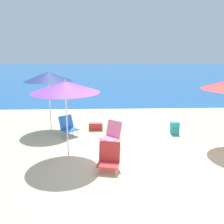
# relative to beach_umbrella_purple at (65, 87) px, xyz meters

# --- Properties ---
(ground_plane) EXTENTS (60.00, 60.00, 0.00)m
(ground_plane) POSITION_rel_beach_umbrella_purple_xyz_m (2.02, -0.00, -1.93)
(ground_plane) COLOR beige
(sea_water) EXTENTS (60.00, 40.00, 0.01)m
(sea_water) POSITION_rel_beach_umbrella_purple_xyz_m (2.02, 25.58, -1.93)
(sea_water) COLOR #1E5699
(sea_water) RESTS_ON ground
(beach_umbrella_purple) EXTENTS (1.81, 1.81, 2.12)m
(beach_umbrella_purple) POSITION_rel_beach_umbrella_purple_xyz_m (0.00, 0.00, 0.00)
(beach_umbrella_purple) COLOR white
(beach_umbrella_purple) RESTS_ON ground
(beach_umbrella_navy) EXTENTS (1.69, 1.69, 2.15)m
(beach_umbrella_navy) POSITION_rel_beach_umbrella_purple_xyz_m (-0.95, 2.43, 0.01)
(beach_umbrella_navy) COLOR white
(beach_umbrella_navy) RESTS_ON ground
(beach_chair_pink) EXTENTS (0.73, 0.74, 0.75)m
(beach_chair_pink) POSITION_rel_beach_umbrella_purple_xyz_m (1.24, 0.75, -1.55)
(beach_chair_pink) COLOR silver
(beach_chair_pink) RESTS_ON ground
(beach_chair_red) EXTENTS (0.60, 0.57, 0.69)m
(beach_chair_red) POSITION_rel_beach_umbrella_purple_xyz_m (1.11, -0.85, -1.61)
(beach_chair_red) COLOR silver
(beach_chair_red) RESTS_ON ground
(beach_chair_blue) EXTENTS (0.70, 0.70, 0.69)m
(beach_chair_blue) POSITION_rel_beach_umbrella_purple_xyz_m (-0.23, 1.69, -1.58)
(beach_chair_blue) COLOR silver
(beach_chair_blue) RESTS_ON ground
(backpack_teal) EXTENTS (0.28, 0.27, 0.44)m
(backpack_teal) POSITION_rel_beach_umbrella_purple_xyz_m (3.46, 1.69, -1.71)
(backpack_teal) COLOR teal
(backpack_teal) RESTS_ON ground
(cooler_box) EXTENTS (0.52, 0.31, 0.34)m
(cooler_box) POSITION_rel_beach_umbrella_purple_xyz_m (0.70, 2.32, -1.76)
(cooler_box) COLOR #B72828
(cooler_box) RESTS_ON ground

